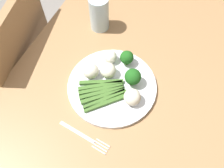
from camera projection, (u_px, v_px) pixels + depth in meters
ground_plane at (124, 142)px, 1.38m from camera, size 6.00×6.00×0.02m
dining_table at (131, 94)px, 0.83m from camera, size 1.49×0.80×0.72m
chair at (17, 71)px, 1.03m from camera, size 0.47×0.47×0.87m
plate at (112, 86)px, 0.73m from camera, size 0.29×0.29×0.01m
asparagus_bundle at (103, 93)px, 0.70m from camera, size 0.15×0.16×0.01m
broccoli_near_center at (133, 77)px, 0.69m from camera, size 0.05×0.05×0.06m
broccoli_back_right at (127, 58)px, 0.74m from camera, size 0.05×0.05×0.06m
cauliflower_back at (108, 70)px, 0.72m from camera, size 0.05×0.05×0.05m
cauliflower_front at (110, 57)px, 0.75m from camera, size 0.05×0.05×0.05m
cauliflower_left at (132, 97)px, 0.67m from camera, size 0.05×0.05×0.05m
cauliflower_mid at (91, 71)px, 0.72m from camera, size 0.05×0.05×0.05m
fork at (84, 137)px, 0.65m from camera, size 0.04×0.17×0.00m
water_glass at (99, 14)px, 0.81m from camera, size 0.07×0.07×0.13m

